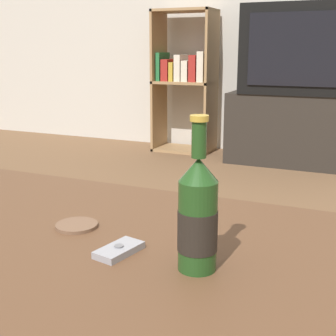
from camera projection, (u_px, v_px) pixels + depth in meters
coffee_table at (70, 267)px, 0.98m from camera, size 1.25×0.84×0.43m
tv_stand at (300, 129)px, 3.40m from camera, size 1.03×0.45×0.51m
television at (306, 49)px, 3.25m from camera, size 0.84×0.48×0.61m
bookshelf at (185, 77)px, 3.75m from camera, size 0.48×0.30×1.12m
beer_bottle at (198, 216)px, 0.83m from camera, size 0.07×0.07×0.28m
cell_phone at (119, 250)px, 0.92m from camera, size 0.07×0.11×0.02m
coaster at (77, 225)px, 1.05m from camera, size 0.09×0.09×0.01m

